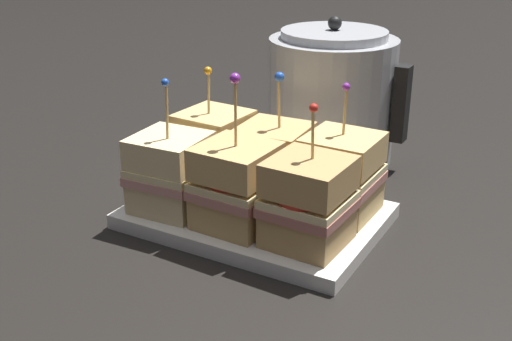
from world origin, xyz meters
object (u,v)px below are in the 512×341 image
(sandwich_back_left, at_px, (214,148))
(kettle_steel, at_px, (332,97))
(sandwich_back_right, at_px, (341,175))
(sandwich_back_center, at_px, (274,161))
(sandwich_front_left, at_px, (171,172))
(serving_platter, at_px, (256,216))
(sandwich_front_right, at_px, (308,202))
(sandwich_front_center, at_px, (237,186))

(sandwich_back_left, distance_m, kettle_steel, 0.22)
(sandwich_back_left, height_order, sandwich_back_right, same)
(kettle_steel, bearing_deg, sandwich_back_center, -87.23)
(sandwich_back_center, relative_size, sandwich_back_right, 1.03)
(sandwich_front_left, height_order, sandwich_back_left, sandwich_front_left)
(serving_platter, height_order, sandwich_front_right, sandwich_front_right)
(sandwich_front_left, distance_m, sandwich_back_right, 0.20)
(sandwich_back_left, height_order, sandwich_back_center, sandwich_back_center)
(kettle_steel, bearing_deg, sandwich_back_left, -110.88)
(sandwich_back_left, xyz_separation_m, sandwich_back_right, (0.18, -0.00, -0.00))
(sandwich_front_left, height_order, sandwich_front_center, sandwich_front_center)
(sandwich_front_right, xyz_separation_m, kettle_steel, (-0.10, 0.29, 0.03))
(kettle_steel, bearing_deg, sandwich_front_right, -71.19)
(sandwich_front_left, distance_m, sandwich_back_left, 0.09)
(sandwich_front_left, bearing_deg, sandwich_back_center, 45.30)
(sandwich_front_center, bearing_deg, sandwich_back_center, 90.58)
(serving_platter, bearing_deg, sandwich_back_center, 90.46)
(sandwich_front_right, distance_m, kettle_steel, 0.31)
(sandwich_front_right, xyz_separation_m, sandwich_back_right, (0.00, 0.09, -0.00))
(sandwich_front_center, xyz_separation_m, sandwich_front_right, (0.09, 0.00, -0.00))
(serving_platter, bearing_deg, sandwich_back_right, 25.85)
(serving_platter, xyz_separation_m, sandwich_front_right, (0.09, -0.04, 0.06))
(sandwich_back_left, relative_size, kettle_steel, 0.73)
(sandwich_front_left, xyz_separation_m, sandwich_back_center, (0.09, 0.09, 0.00))
(sandwich_back_center, distance_m, kettle_steel, 0.21)
(sandwich_front_center, distance_m, sandwich_back_left, 0.13)
(serving_platter, height_order, sandwich_front_center, sandwich_front_center)
(sandwich_back_center, height_order, sandwich_back_right, sandwich_back_center)
(sandwich_front_left, xyz_separation_m, sandwich_front_right, (0.18, 0.00, 0.00))
(sandwich_front_right, relative_size, sandwich_back_center, 0.97)
(sandwich_front_right, height_order, kettle_steel, kettle_steel)
(sandwich_front_center, distance_m, sandwich_back_right, 0.13)
(serving_platter, xyz_separation_m, sandwich_front_center, (0.00, -0.05, 0.06))
(sandwich_back_left, bearing_deg, sandwich_back_center, 0.72)
(sandwich_front_right, height_order, sandwich_back_right, same)
(sandwich_back_right, bearing_deg, serving_platter, -154.15)
(sandwich_front_center, relative_size, sandwich_back_left, 1.14)
(serving_platter, distance_m, sandwich_back_right, 0.12)
(serving_platter, bearing_deg, sandwich_front_center, -89.30)
(sandwich_front_left, xyz_separation_m, sandwich_back_left, (0.00, 0.09, 0.00))
(sandwich_back_left, xyz_separation_m, sandwich_back_center, (0.09, 0.00, -0.00))
(sandwich_front_center, bearing_deg, sandwich_front_right, 0.91)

